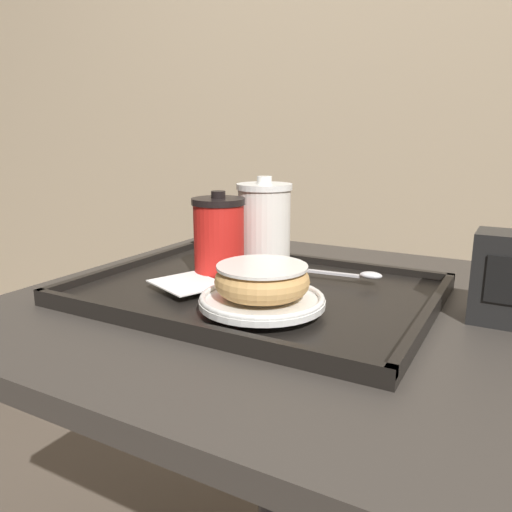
{
  "coord_description": "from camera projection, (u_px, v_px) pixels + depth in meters",
  "views": [
    {
      "loc": [
        0.32,
        -0.66,
        0.98
      ],
      "look_at": [
        -0.04,
        -0.02,
        0.8
      ],
      "focal_mm": 35.0,
      "sensor_mm": 36.0,
      "label": 1
    }
  ],
  "objects": [
    {
      "name": "napkin_dispenser",
      "position": [
        511.0,
        279.0,
        0.65
      ],
      "size": [
        0.09,
        0.07,
        0.12
      ],
      "color": "black",
      "rests_on": "cafe_table"
    },
    {
      "name": "plate_with_chocolate_donut",
      "position": [
        262.0,
        300.0,
        0.66
      ],
      "size": [
        0.17,
        0.17,
        0.01
      ],
      "color": "white",
      "rests_on": "serving_tray"
    },
    {
      "name": "napkin_paper",
      "position": [
        187.0,
        283.0,
        0.75
      ],
      "size": [
        0.13,
        0.12,
        0.0
      ],
      "rotation": [
        0.0,
        0.0,
        -0.39
      ],
      "color": "white",
      "rests_on": "serving_tray"
    },
    {
      "name": "spoon",
      "position": [
        355.0,
        274.0,
        0.79
      ],
      "size": [
        0.16,
        0.03,
        0.01
      ],
      "rotation": [
        0.0,
        0.0,
        0.1
      ],
      "color": "silver",
      "rests_on": "serving_tray"
    },
    {
      "name": "wall_behind",
      "position": [
        436.0,
        65.0,
        1.6
      ],
      "size": [
        8.0,
        0.05,
        2.4
      ],
      "color": "tan",
      "rests_on": "ground_plane"
    },
    {
      "name": "coffee_cup_front",
      "position": [
        220.0,
        234.0,
        0.81
      ],
      "size": [
        0.09,
        0.09,
        0.13
      ],
      "color": "red",
      "rests_on": "serving_tray"
    },
    {
      "name": "coffee_cup_rear",
      "position": [
        264.0,
        222.0,
        0.88
      ],
      "size": [
        0.1,
        0.1,
        0.15
      ],
      "color": "white",
      "rests_on": "serving_tray"
    },
    {
      "name": "serving_tray",
      "position": [
        256.0,
        292.0,
        0.77
      ],
      "size": [
        0.52,
        0.39,
        0.02
      ],
      "color": "black",
      "rests_on": "cafe_table"
    },
    {
      "name": "donut_chocolate_glazed",
      "position": [
        262.0,
        280.0,
        0.65
      ],
      "size": [
        0.13,
        0.13,
        0.04
      ],
      "color": "tan",
      "rests_on": "plate_with_chocolate_donut"
    },
    {
      "name": "cafe_table",
      "position": [
        283.0,
        407.0,
        0.82
      ],
      "size": [
        0.78,
        0.76,
        0.74
      ],
      "color": "#38332D",
      "rests_on": "ground_plane"
    }
  ]
}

